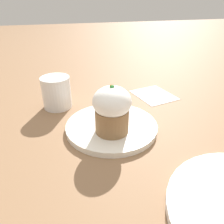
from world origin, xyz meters
The scene contains 6 objects.
ground_plane centered at (0.00, 0.00, 0.00)m, with size 4.00×4.00×0.00m, color #846042.
dessert_plate centered at (0.00, 0.00, 0.01)m, with size 0.21×0.21×0.01m.
carrot_cake centered at (-0.03, 0.01, 0.07)m, with size 0.08×0.08×0.11m.
spoon centered at (0.01, 0.00, 0.02)m, with size 0.10×0.09×0.01m.
coffee_cup centered at (0.15, 0.12, 0.04)m, with size 0.11×0.08×0.09m.
paper_napkin centered at (0.15, -0.18, 0.00)m, with size 0.15×0.13×0.00m.
Camera 1 is at (-0.42, 0.10, 0.29)m, focal length 35.00 mm.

